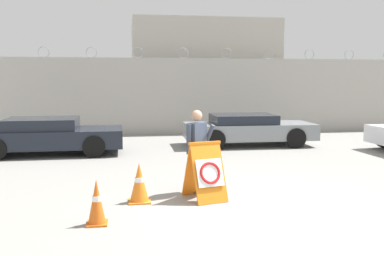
{
  "coord_description": "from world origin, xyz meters",
  "views": [
    {
      "loc": [
        -2.48,
        -7.67,
        2.4
      ],
      "look_at": [
        -0.88,
        2.73,
        1.21
      ],
      "focal_mm": 40.0,
      "sensor_mm": 36.0,
      "label": 1
    }
  ],
  "objects_px": {
    "barricade_sign": "(206,171)",
    "parked_car_front_coupe": "(48,135)",
    "security_guard": "(197,147)",
    "traffic_cone_near": "(97,202)",
    "traffic_cone_mid": "(139,183)",
    "parked_car_rear_sedan": "(248,129)"
  },
  "relations": [
    {
      "from": "barricade_sign",
      "to": "parked_car_front_coupe",
      "type": "bearing_deg",
      "value": 109.86
    },
    {
      "from": "barricade_sign",
      "to": "security_guard",
      "type": "relative_size",
      "value": 0.66
    },
    {
      "from": "traffic_cone_near",
      "to": "traffic_cone_mid",
      "type": "height_order",
      "value": "traffic_cone_mid"
    },
    {
      "from": "barricade_sign",
      "to": "traffic_cone_near",
      "type": "bearing_deg",
      "value": -164.38
    },
    {
      "from": "traffic_cone_mid",
      "to": "security_guard",
      "type": "bearing_deg",
      "value": 23.17
    },
    {
      "from": "barricade_sign",
      "to": "parked_car_rear_sedan",
      "type": "xyz_separation_m",
      "value": [
        2.83,
        6.77,
        0.02
      ]
    },
    {
      "from": "parked_car_front_coupe",
      "to": "parked_car_rear_sedan",
      "type": "relative_size",
      "value": 1.0
    },
    {
      "from": "security_guard",
      "to": "traffic_cone_mid",
      "type": "bearing_deg",
      "value": 157.79
    },
    {
      "from": "parked_car_front_coupe",
      "to": "traffic_cone_near",
      "type": "bearing_deg",
      "value": -75.16
    },
    {
      "from": "barricade_sign",
      "to": "traffic_cone_mid",
      "type": "xyz_separation_m",
      "value": [
        -1.33,
        0.01,
        -0.19
      ]
    },
    {
      "from": "traffic_cone_mid",
      "to": "traffic_cone_near",
      "type": "bearing_deg",
      "value": -121.38
    },
    {
      "from": "security_guard",
      "to": "parked_car_front_coupe",
      "type": "xyz_separation_m",
      "value": [
        -3.97,
        5.4,
        -0.38
      ]
    },
    {
      "from": "traffic_cone_mid",
      "to": "parked_car_rear_sedan",
      "type": "relative_size",
      "value": 0.17
    },
    {
      "from": "traffic_cone_mid",
      "to": "parked_car_rear_sedan",
      "type": "height_order",
      "value": "parked_car_rear_sedan"
    },
    {
      "from": "parked_car_rear_sedan",
      "to": "barricade_sign",
      "type": "bearing_deg",
      "value": -112.18
    },
    {
      "from": "traffic_cone_mid",
      "to": "parked_car_rear_sedan",
      "type": "distance_m",
      "value": 7.93
    },
    {
      "from": "security_guard",
      "to": "traffic_cone_mid",
      "type": "height_order",
      "value": "security_guard"
    },
    {
      "from": "security_guard",
      "to": "traffic_cone_mid",
      "type": "relative_size",
      "value": 2.27
    },
    {
      "from": "traffic_cone_mid",
      "to": "parked_car_front_coupe",
      "type": "height_order",
      "value": "parked_car_front_coupe"
    },
    {
      "from": "barricade_sign",
      "to": "parked_car_rear_sedan",
      "type": "relative_size",
      "value": 0.25
    },
    {
      "from": "traffic_cone_near",
      "to": "parked_car_rear_sedan",
      "type": "bearing_deg",
      "value": 58.44
    },
    {
      "from": "traffic_cone_near",
      "to": "parked_car_front_coupe",
      "type": "height_order",
      "value": "parked_car_front_coupe"
    }
  ]
}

